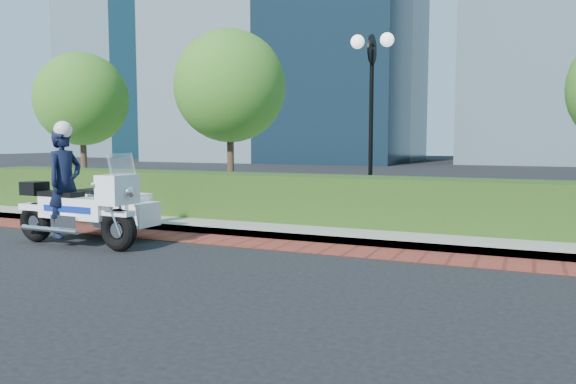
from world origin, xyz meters
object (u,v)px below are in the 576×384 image
at_px(lamppost, 371,95).
at_px(tree_b, 230,86).
at_px(police_motorcycle, 87,201).
at_px(tree_a, 82,99).

xyz_separation_m(lamppost, tree_b, (-4.50, 1.30, 0.48)).
height_order(lamppost, tree_b, tree_b).
bearing_deg(tree_b, lamppost, -16.11).
relative_size(lamppost, tree_b, 0.86).
relative_size(tree_b, police_motorcycle, 1.75).
height_order(tree_a, police_motorcycle, tree_a).
xyz_separation_m(tree_a, police_motorcycle, (5.89, -6.16, -2.45)).
relative_size(lamppost, police_motorcycle, 1.51).
distance_m(lamppost, police_motorcycle, 6.73).
distance_m(lamppost, tree_a, 10.09).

